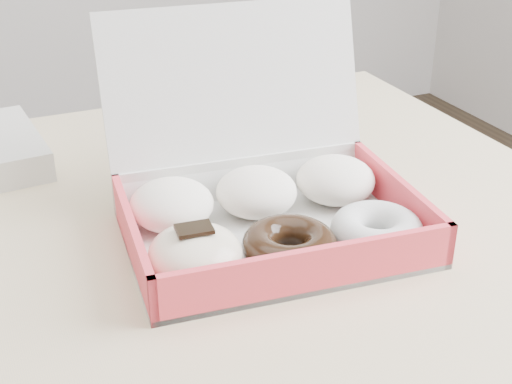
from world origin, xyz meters
name	(u,v)px	position (x,y,z in m)	size (l,w,h in m)	color
table	(93,298)	(0.00, 0.00, 0.67)	(1.20, 0.80, 0.75)	#D1BD89
donut_box	(264,203)	(0.19, -0.06, 0.79)	(0.34, 0.31, 0.22)	silver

